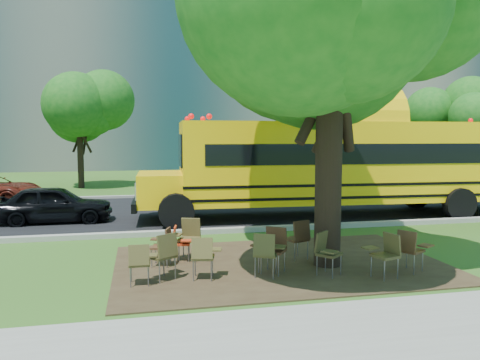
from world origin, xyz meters
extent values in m
plane|color=#304B17|center=(0.00, 0.00, 0.00)|extent=(160.00, 160.00, 0.00)
cube|color=#382819|center=(1.00, -0.50, 0.01)|extent=(7.00, 4.50, 0.03)
cube|color=black|center=(0.00, 7.00, 0.02)|extent=(80.00, 8.00, 0.04)
cube|color=gray|center=(0.00, 3.00, 0.07)|extent=(80.00, 0.25, 0.14)
cube|color=gray|center=(0.00, 11.10, 0.07)|extent=(80.00, 0.25, 0.14)
cube|color=slate|center=(-8.00, 36.00, 11.00)|extent=(38.00, 16.00, 22.00)
cube|color=gray|center=(24.00, 38.00, 12.50)|extent=(30.00, 16.00, 25.00)
cylinder|color=black|center=(-5.00, 16.00, 1.75)|extent=(0.32, 0.32, 3.50)
sphere|color=#145916|center=(-5.00, 16.00, 4.22)|extent=(4.80, 4.80, 4.80)
cylinder|color=black|center=(8.00, 14.00, 2.10)|extent=(0.38, 0.38, 4.20)
sphere|color=#145916|center=(8.00, 14.00, 5.04)|extent=(5.60, 5.60, 5.60)
cylinder|color=black|center=(16.00, 13.00, 1.80)|extent=(0.34, 0.34, 3.60)
sphere|color=#145916|center=(16.00, 13.00, 4.35)|extent=(5.00, 5.00, 5.00)
cylinder|color=black|center=(1.94, -0.84, 2.36)|extent=(0.56, 0.56, 4.72)
cube|color=yellow|center=(5.28, 4.83, 1.91)|extent=(11.93, 3.22, 2.63)
cube|color=black|center=(5.60, 4.81, 2.20)|extent=(11.29, 3.24, 0.64)
cube|color=yellow|center=(-1.30, 5.13, 1.07)|extent=(1.50, 2.43, 1.02)
cube|color=black|center=(5.28, 4.83, 1.24)|extent=(11.96, 3.25, 0.09)
cube|color=black|center=(5.28, 4.83, 0.84)|extent=(11.96, 3.25, 0.09)
cylinder|color=black|center=(-0.90, 3.76, 0.54)|extent=(1.09, 0.37, 1.07)
cylinder|color=black|center=(-0.78, 6.45, 0.54)|extent=(1.09, 0.37, 1.07)
cylinder|color=black|center=(8.33, 3.34, 0.54)|extent=(1.09, 0.37, 1.07)
cylinder|color=black|center=(8.45, 6.03, 0.54)|extent=(1.09, 0.37, 1.07)
cylinder|color=black|center=(9.96, 5.96, 0.54)|extent=(1.09, 0.37, 1.07)
cube|color=#4F4522|center=(-1.97, -1.34, 0.42)|extent=(0.40, 0.39, 0.05)
cube|color=#4F4522|center=(-1.98, -1.51, 0.63)|extent=(0.38, 0.10, 0.38)
cube|color=#4F4522|center=(-1.75, -1.22, 0.53)|extent=(0.21, 0.27, 0.03)
cylinder|color=slate|center=(-2.13, -1.18, 0.21)|extent=(0.02, 0.02, 0.42)
cylinder|color=slate|center=(-1.82, -1.50, 0.21)|extent=(0.02, 0.02, 0.42)
cube|color=brown|center=(-0.78, -1.24, 0.45)|extent=(0.50, 0.48, 0.05)
cube|color=brown|center=(-0.82, -1.42, 0.67)|extent=(0.41, 0.18, 0.40)
cube|color=brown|center=(-0.51, -1.16, 0.57)|extent=(0.28, 0.32, 0.03)
cylinder|color=slate|center=(-0.90, -1.04, 0.22)|extent=(0.02, 0.02, 0.45)
cylinder|color=slate|center=(-0.65, -1.45, 0.22)|extent=(0.02, 0.02, 0.45)
cube|color=#443C1D|center=(-1.56, -1.12, 0.49)|extent=(0.62, 0.61, 0.05)
cube|color=#443C1D|center=(-1.45, -1.28, 0.72)|extent=(0.42, 0.32, 0.43)
cube|color=#443C1D|center=(-1.43, -0.85, 0.61)|extent=(0.36, 0.38, 0.03)
cylinder|color=slate|center=(-1.81, -1.07, 0.24)|extent=(0.03, 0.03, 0.49)
cylinder|color=slate|center=(-1.30, -1.17, 0.24)|extent=(0.03, 0.03, 0.49)
cube|color=#472B19|center=(0.65, -1.16, 0.48)|extent=(0.62, 0.61, 0.05)
cube|color=#472B19|center=(0.76, -1.01, 0.72)|extent=(0.41, 0.34, 0.43)
cube|color=#472B19|center=(0.35, -1.13, 0.61)|extent=(0.37, 0.38, 0.03)
cylinder|color=slate|center=(0.69, -1.42, 0.24)|extent=(0.03, 0.03, 0.48)
cylinder|color=slate|center=(0.61, -0.91, 0.24)|extent=(0.03, 0.03, 0.48)
cube|color=#423F1C|center=(0.45, -1.34, 0.47)|extent=(0.58, 0.57, 0.05)
cube|color=#423F1C|center=(0.37, -1.51, 0.70)|extent=(0.42, 0.27, 0.42)
cube|color=#423F1C|center=(0.74, -1.32, 0.59)|extent=(0.33, 0.36, 0.03)
cylinder|color=slate|center=(0.37, -1.11, 0.23)|extent=(0.03, 0.03, 0.47)
cylinder|color=slate|center=(0.53, -1.58, 0.23)|extent=(0.03, 0.03, 0.47)
cube|color=#423A1C|center=(1.69, -1.54, 0.45)|extent=(0.58, 0.58, 0.05)
cube|color=#423A1C|center=(1.57, -1.40, 0.68)|extent=(0.37, 0.33, 0.41)
cube|color=#423A1C|center=(1.59, -1.81, 0.57)|extent=(0.35, 0.36, 0.03)
cylinder|color=slate|center=(1.93, -1.57, 0.23)|extent=(0.02, 0.02, 0.45)
cylinder|color=slate|center=(1.45, -1.52, 0.23)|extent=(0.02, 0.02, 0.45)
cube|color=#4B4120|center=(2.67, -1.93, 0.46)|extent=(0.51, 0.53, 0.05)
cube|color=#4B4120|center=(2.85, -1.88, 0.69)|extent=(0.21, 0.42, 0.41)
cube|color=#4B4120|center=(2.47, -1.74, 0.58)|extent=(0.34, 0.30, 0.03)
cylinder|color=slate|center=(2.55, -2.15, 0.23)|extent=(0.02, 0.02, 0.46)
cylinder|color=slate|center=(2.79, -1.72, 0.23)|extent=(0.02, 0.02, 0.46)
cube|color=#4C301B|center=(3.42, -1.63, 0.46)|extent=(0.57, 0.57, 0.05)
cube|color=#4C301B|center=(3.26, -1.72, 0.68)|extent=(0.29, 0.40, 0.41)
cube|color=#4C301B|center=(3.66, -1.78, 0.58)|extent=(0.36, 0.34, 0.03)
cylinder|color=slate|center=(3.48, -1.40, 0.23)|extent=(0.02, 0.02, 0.46)
cylinder|color=slate|center=(3.35, -1.87, 0.23)|extent=(0.02, 0.02, 0.46)
cube|color=#4D2E1B|center=(-1.53, -0.15, 0.43)|extent=(0.48, 0.50, 0.05)
cube|color=#4D2E1B|center=(-1.36, -0.20, 0.64)|extent=(0.20, 0.39, 0.39)
cube|color=#4D2E1B|center=(-1.59, 0.11, 0.55)|extent=(0.32, 0.28, 0.03)
cylinder|color=slate|center=(-1.73, -0.26, 0.22)|extent=(0.02, 0.02, 0.43)
cylinder|color=slate|center=(-1.32, -0.04, 0.22)|extent=(0.02, 0.02, 0.43)
cube|color=brown|center=(-0.89, 0.23, 0.48)|extent=(0.57, 0.56, 0.05)
cube|color=brown|center=(-0.82, 0.41, 0.72)|extent=(0.44, 0.25, 0.43)
cube|color=brown|center=(-1.18, 0.18, 0.61)|extent=(0.33, 0.36, 0.03)
cylinder|color=slate|center=(-0.79, 0.00, 0.24)|extent=(0.03, 0.03, 0.48)
cylinder|color=slate|center=(-1.00, 0.46, 0.24)|extent=(0.03, 0.03, 0.48)
cube|color=red|center=(-1.06, 0.20, 0.41)|extent=(0.42, 0.43, 0.05)
cube|color=red|center=(-1.22, 0.22, 0.61)|extent=(0.14, 0.37, 0.36)
cube|color=red|center=(-0.97, -0.04, 0.52)|extent=(0.28, 0.24, 0.03)
cylinder|color=slate|center=(-0.88, 0.33, 0.20)|extent=(0.02, 0.02, 0.41)
cylinder|color=slate|center=(-1.23, 0.07, 0.20)|extent=(0.02, 0.02, 0.41)
cube|color=#442B18|center=(1.46, -0.24, 0.48)|extent=(0.56, 0.54, 0.05)
cube|color=#442B18|center=(1.52, -0.42, 0.71)|extent=(0.43, 0.23, 0.43)
cube|color=#442B18|center=(1.65, -0.02, 0.60)|extent=(0.32, 0.36, 0.03)
cylinder|color=slate|center=(1.23, -0.13, 0.24)|extent=(0.03, 0.03, 0.48)
cylinder|color=slate|center=(1.68, -0.35, 0.24)|extent=(0.03, 0.03, 0.48)
imported|color=black|center=(-4.62, 5.60, 0.61)|extent=(3.57, 1.44, 1.22)
camera|label=1|loc=(-1.93, -10.00, 2.79)|focal=35.00mm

